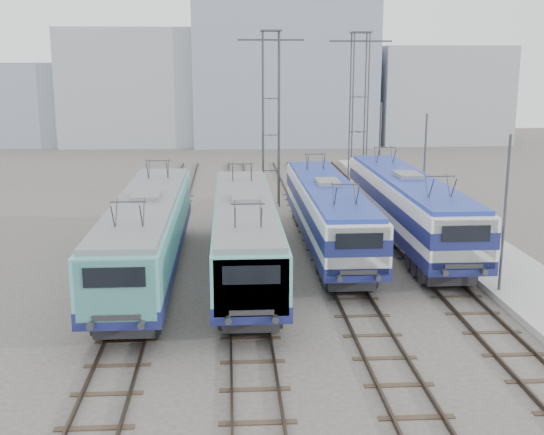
{
  "coord_description": "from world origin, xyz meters",
  "views": [
    {
      "loc": [
        -2.96,
        -25.26,
        9.78
      ],
      "look_at": [
        -0.89,
        7.0,
        2.51
      ],
      "focal_mm": 45.0,
      "sensor_mm": 36.0,
      "label": 1
    }
  ],
  "objects_px": {
    "locomotive_center_right": "(328,210)",
    "mast_mid": "(424,173)",
    "catenary_tower_east": "(359,109)",
    "mast_front": "(504,217)",
    "locomotive_center_left": "(245,231)",
    "catenary_tower_west": "(271,111)",
    "mast_rear": "(380,149)",
    "locomotive_far_left": "(147,231)",
    "locomotive_far_right": "(408,203)"
  },
  "relations": [
    {
      "from": "locomotive_center_right",
      "to": "locomotive_far_right",
      "type": "distance_m",
      "value": 4.58
    },
    {
      "from": "mast_mid",
      "to": "mast_rear",
      "type": "relative_size",
      "value": 1.0
    },
    {
      "from": "locomotive_far_right",
      "to": "catenary_tower_west",
      "type": "distance_m",
      "value": 13.96
    },
    {
      "from": "locomotive_center_right",
      "to": "catenary_tower_east",
      "type": "bearing_deg",
      "value": 73.43
    },
    {
      "from": "locomotive_far_left",
      "to": "mast_front",
      "type": "bearing_deg",
      "value": -12.63
    },
    {
      "from": "locomotive_far_right",
      "to": "mast_mid",
      "type": "height_order",
      "value": "mast_mid"
    },
    {
      "from": "locomotive_far_right",
      "to": "catenary_tower_east",
      "type": "bearing_deg",
      "value": 91.06
    },
    {
      "from": "locomotive_far_right",
      "to": "mast_rear",
      "type": "height_order",
      "value": "mast_rear"
    },
    {
      "from": "locomotive_far_left",
      "to": "mast_rear",
      "type": "height_order",
      "value": "mast_rear"
    },
    {
      "from": "locomotive_far_right",
      "to": "mast_rear",
      "type": "xyz_separation_m",
      "value": [
        1.85,
        15.45,
        1.11
      ]
    },
    {
      "from": "mast_mid",
      "to": "catenary_tower_east",
      "type": "bearing_deg",
      "value": 101.86
    },
    {
      "from": "locomotive_far_right",
      "to": "catenary_tower_west",
      "type": "bearing_deg",
      "value": 120.52
    },
    {
      "from": "catenary_tower_west",
      "to": "mast_front",
      "type": "distance_m",
      "value": 22.0
    },
    {
      "from": "locomotive_far_left",
      "to": "mast_rear",
      "type": "bearing_deg",
      "value": 53.25
    },
    {
      "from": "mast_mid",
      "to": "locomotive_center_right",
      "type": "bearing_deg",
      "value": -146.02
    },
    {
      "from": "catenary_tower_east",
      "to": "mast_rear",
      "type": "distance_m",
      "value": 4.28
    },
    {
      "from": "locomotive_far_right",
      "to": "mast_front",
      "type": "distance_m",
      "value": 8.82
    },
    {
      "from": "locomotive_center_left",
      "to": "mast_rear",
      "type": "relative_size",
      "value": 2.57
    },
    {
      "from": "locomotive_center_left",
      "to": "catenary_tower_east",
      "type": "distance_m",
      "value": 21.01
    },
    {
      "from": "locomotive_center_right",
      "to": "mast_mid",
      "type": "xyz_separation_m",
      "value": [
        6.35,
        4.28,
        1.23
      ]
    },
    {
      "from": "locomotive_center_right",
      "to": "mast_rear",
      "type": "xyz_separation_m",
      "value": [
        6.35,
        16.28,
        1.23
      ]
    },
    {
      "from": "locomotive_center_right",
      "to": "mast_front",
      "type": "height_order",
      "value": "mast_front"
    },
    {
      "from": "mast_rear",
      "to": "catenary_tower_west",
      "type": "bearing_deg",
      "value": -155.06
    },
    {
      "from": "locomotive_center_left",
      "to": "mast_rear",
      "type": "distance_m",
      "value": 23.3
    },
    {
      "from": "catenary_tower_east",
      "to": "catenary_tower_west",
      "type": "bearing_deg",
      "value": -162.9
    },
    {
      "from": "catenary_tower_west",
      "to": "mast_rear",
      "type": "distance_m",
      "value": 9.99
    },
    {
      "from": "catenary_tower_east",
      "to": "mast_rear",
      "type": "xyz_separation_m",
      "value": [
        2.1,
        2.0,
        -3.14
      ]
    },
    {
      "from": "locomotive_far_left",
      "to": "mast_mid",
      "type": "distance_m",
      "value": 17.61
    },
    {
      "from": "locomotive_center_left",
      "to": "mast_rear",
      "type": "xyz_separation_m",
      "value": [
        10.85,
        20.59,
        1.26
      ]
    },
    {
      "from": "mast_front",
      "to": "mast_mid",
      "type": "bearing_deg",
      "value": 90.0
    },
    {
      "from": "locomotive_center_left",
      "to": "locomotive_center_right",
      "type": "xyz_separation_m",
      "value": [
        4.5,
        4.31,
        0.03
      ]
    },
    {
      "from": "locomotive_far_right",
      "to": "mast_front",
      "type": "xyz_separation_m",
      "value": [
        1.85,
        -8.55,
        1.11
      ]
    },
    {
      "from": "catenary_tower_west",
      "to": "catenary_tower_east",
      "type": "bearing_deg",
      "value": 17.1
    },
    {
      "from": "catenary_tower_east",
      "to": "mast_mid",
      "type": "xyz_separation_m",
      "value": [
        2.1,
        -10.0,
        -3.14
      ]
    },
    {
      "from": "mast_front",
      "to": "mast_rear",
      "type": "relative_size",
      "value": 1.0
    },
    {
      "from": "locomotive_center_right",
      "to": "mast_mid",
      "type": "distance_m",
      "value": 7.76
    },
    {
      "from": "locomotive_far_left",
      "to": "locomotive_center_left",
      "type": "bearing_deg",
      "value": -0.32
    },
    {
      "from": "locomotive_far_left",
      "to": "locomotive_far_right",
      "type": "xyz_separation_m",
      "value": [
        13.5,
        5.11,
        0.07
      ]
    },
    {
      "from": "locomotive_center_right",
      "to": "catenary_tower_west",
      "type": "xyz_separation_m",
      "value": [
        -2.25,
        12.28,
        4.37
      ]
    },
    {
      "from": "catenary_tower_east",
      "to": "mast_rear",
      "type": "bearing_deg",
      "value": 43.6
    },
    {
      "from": "locomotive_far_left",
      "to": "locomotive_far_right",
      "type": "bearing_deg",
      "value": 20.73
    },
    {
      "from": "locomotive_center_right",
      "to": "locomotive_far_right",
      "type": "bearing_deg",
      "value": 10.44
    },
    {
      "from": "catenary_tower_east",
      "to": "mast_mid",
      "type": "distance_m",
      "value": 10.69
    },
    {
      "from": "mast_rear",
      "to": "locomotive_far_right",
      "type": "bearing_deg",
      "value": -96.83
    },
    {
      "from": "locomotive_far_right",
      "to": "catenary_tower_east",
      "type": "xyz_separation_m",
      "value": [
        -0.25,
        13.45,
        4.25
      ]
    },
    {
      "from": "catenary_tower_east",
      "to": "mast_front",
      "type": "distance_m",
      "value": 22.32
    },
    {
      "from": "locomotive_center_left",
      "to": "locomotive_center_right",
      "type": "relative_size",
      "value": 1.01
    },
    {
      "from": "catenary_tower_west",
      "to": "mast_rear",
      "type": "bearing_deg",
      "value": 24.94
    },
    {
      "from": "locomotive_center_left",
      "to": "locomotive_center_right",
      "type": "bearing_deg",
      "value": 43.73
    },
    {
      "from": "locomotive_center_left",
      "to": "catenary_tower_west",
      "type": "distance_m",
      "value": 17.31
    }
  ]
}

